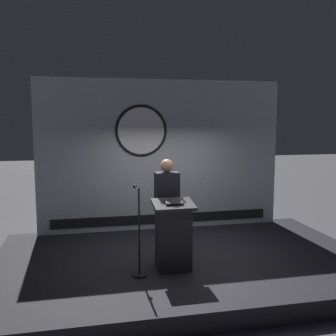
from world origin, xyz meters
TOP-DOWN VIEW (x-y plane):
  - ground_plane at (0.00, 0.00)m, footprint 40.00×40.00m
  - stage_platform at (0.00, 0.00)m, footprint 6.40×4.00m
  - banner_display at (-0.01, 1.85)m, footprint 5.24×0.12m
  - podium at (-0.29, -0.52)m, footprint 0.64×0.50m
  - speaker_person at (-0.29, -0.04)m, footprint 0.40×0.26m
  - microphone_stand at (-0.85, -0.61)m, footprint 0.24×0.60m

SIDE VIEW (x-z plane):
  - ground_plane at x=0.00m, z-range 0.00..0.00m
  - stage_platform at x=0.00m, z-range 0.00..0.30m
  - microphone_stand at x=-0.85m, z-range 0.10..1.46m
  - podium at x=-0.29m, z-range 0.29..1.41m
  - speaker_person at x=-0.29m, z-range 0.32..2.03m
  - banner_display at x=-0.01m, z-range 0.30..3.49m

